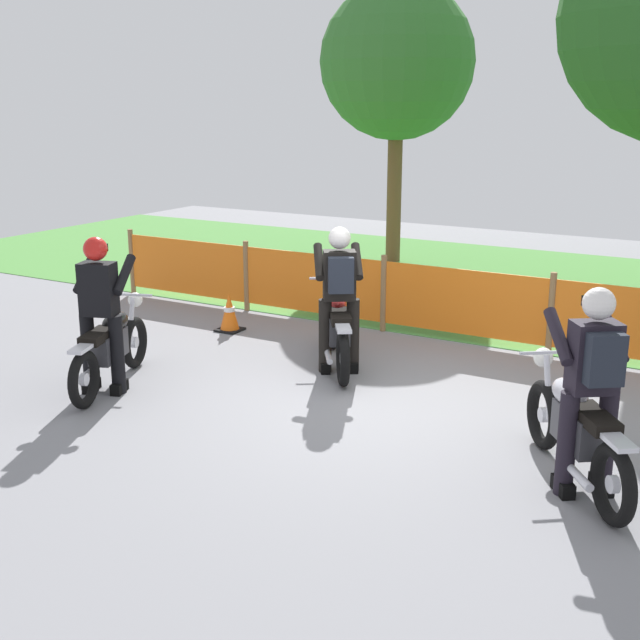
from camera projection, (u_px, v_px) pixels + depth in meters
name	position (u px, v px, depth m)	size (l,w,h in m)	color
ground	(376.00, 403.00, 8.47)	(24.00, 24.00, 0.02)	gray
grass_verge	(537.00, 289.00, 13.56)	(24.00, 7.19, 0.01)	#4C8C3D
barrier_fence	(463.00, 302.00, 10.41)	(11.36, 0.08, 1.05)	olive
tree_leftmost	(397.00, 62.00, 14.95)	(2.87, 2.87, 5.18)	brown
motorcycle_lead	(575.00, 429.00, 6.60)	(1.27, 1.68, 0.95)	black
motorcycle_trailing	(111.00, 347.00, 8.85)	(0.85, 1.85, 0.92)	black
motorcycle_third	(337.00, 328.00, 9.53)	(1.21, 1.73, 0.95)	black
rider_lead	(592.00, 381.00, 6.27)	(0.73, 0.78, 1.69)	black
rider_trailing	(100.00, 309.00, 8.55)	(0.67, 0.69, 1.69)	black
rider_third	(339.00, 292.00, 9.19)	(0.72, 0.79, 1.69)	black
traffic_cone	(229.00, 312.00, 11.03)	(0.32, 0.32, 0.53)	black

